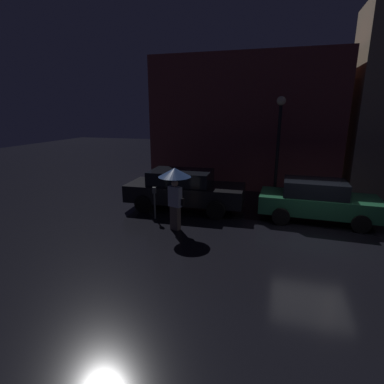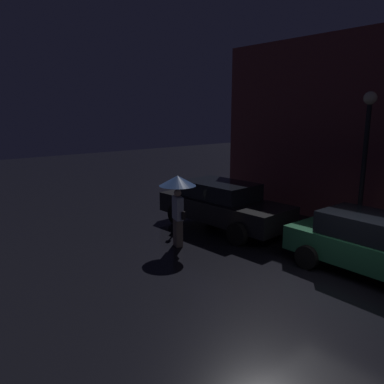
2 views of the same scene
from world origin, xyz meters
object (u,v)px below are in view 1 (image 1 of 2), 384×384
(parking_meter, at_px, (155,199))
(street_lamp_near, at_px, (279,133))
(parked_car_green, at_px, (317,200))
(pedestrian_with_umbrella, at_px, (175,181))
(parked_car_black, at_px, (184,189))

(parking_meter, distance_m, street_lamp_near, 6.14)
(parked_car_green, xyz_separation_m, parking_meter, (-5.65, -1.49, -0.01))
(parked_car_green, distance_m, pedestrian_with_umbrella, 5.19)
(parked_car_black, relative_size, street_lamp_near, 1.06)
(parked_car_green, bearing_deg, parking_meter, -163.52)
(pedestrian_with_umbrella, bearing_deg, street_lamp_near, -104.69)
(parking_meter, relative_size, street_lamp_near, 0.27)
(pedestrian_with_umbrella, height_order, parking_meter, pedestrian_with_umbrella)
(parked_car_green, distance_m, parking_meter, 5.84)
(pedestrian_with_umbrella, bearing_deg, parked_car_green, -134.97)
(parking_meter, bearing_deg, street_lamp_near, 43.24)
(parked_car_black, relative_size, parking_meter, 3.92)
(parking_meter, bearing_deg, parked_car_green, 14.75)
(parked_car_green, xyz_separation_m, pedestrian_with_umbrella, (-4.60, -2.25, 0.90))
(parked_car_green, height_order, pedestrian_with_umbrella, pedestrian_with_umbrella)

